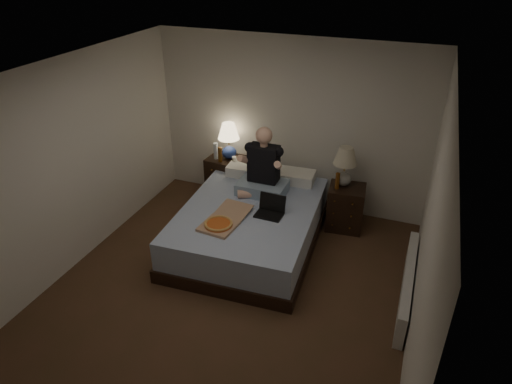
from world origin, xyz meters
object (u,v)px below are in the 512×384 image
at_px(laptop, 269,207).
at_px(nightstand_right, 345,207).
at_px(radiator, 407,285).
at_px(lamp_left, 229,141).
at_px(nightstand_left, 226,177).
at_px(pizza_box, 218,224).
at_px(water_bottle, 216,151).
at_px(beer_bottle_left, 220,155).
at_px(soda_can, 234,160).
at_px(person, 263,162).
at_px(lamp_right, 345,167).
at_px(bed, 250,226).
at_px(beer_bottle_right, 337,181).

bearing_deg(laptop, nightstand_right, 51.00).
height_order(nightstand_right, radiator, nightstand_right).
bearing_deg(lamp_left, nightstand_left, -170.06).
relative_size(laptop, pizza_box, 0.45).
distance_m(water_bottle, beer_bottle_left, 0.13).
height_order(soda_can, radiator, soda_can).
height_order(lamp_left, soda_can, lamp_left).
height_order(person, laptop, person).
xyz_separation_m(beer_bottle_left, radiator, (2.88, -1.28, -0.58)).
bearing_deg(person, nightstand_left, 142.89).
bearing_deg(soda_can, lamp_right, -1.48).
distance_m(nightstand_left, soda_can, 0.45).
relative_size(nightstand_right, lamp_left, 1.13).
distance_m(soda_can, pizza_box, 1.57).
height_order(bed, nightstand_left, nightstand_left).
xyz_separation_m(bed, radiator, (2.05, -0.37, -0.08)).
bearing_deg(person, pizza_box, -101.14).
height_order(bed, water_bottle, water_bottle).
height_order(nightstand_left, lamp_right, lamp_right).
xyz_separation_m(water_bottle, beer_bottle_left, (0.11, -0.08, -0.01)).
relative_size(bed, soda_can, 22.18).
xyz_separation_m(lamp_left, laptop, (1.06, -1.16, -0.27)).
bearing_deg(beer_bottle_left, person, -29.40).
relative_size(water_bottle, laptop, 0.74).
bearing_deg(nightstand_left, lamp_left, 14.45).
relative_size(beer_bottle_left, beer_bottle_right, 1.00).
bearing_deg(soda_can, laptop, -48.31).
xyz_separation_m(lamp_right, soda_can, (-1.64, 0.04, -0.19)).
height_order(lamp_left, beer_bottle_left, lamp_left).
xyz_separation_m(lamp_left, lamp_right, (1.78, -0.17, -0.04)).
xyz_separation_m(nightstand_right, soda_can, (-1.72, 0.09, 0.40)).
bearing_deg(lamp_right, laptop, -126.07).
distance_m(nightstand_left, nightstand_right, 1.93).
distance_m(nightstand_right, person, 1.36).
distance_m(nightstand_right, lamp_left, 1.97).
bearing_deg(pizza_box, laptop, 49.74).
relative_size(water_bottle, beer_bottle_left, 1.09).
distance_m(laptop, radiator, 1.83).
xyz_separation_m(person, pizza_box, (-0.19, -0.99, -0.42)).
xyz_separation_m(nightstand_left, soda_can, (0.20, -0.12, 0.38)).
bearing_deg(bed, radiator, -13.53).
relative_size(nightstand_left, nightstand_right, 1.06).
relative_size(nightstand_right, lamp_right, 1.13).
distance_m(nightstand_left, beer_bottle_left, 0.47).
bearing_deg(nightstand_left, water_bottle, -144.34).
bearing_deg(radiator, beer_bottle_right, 133.46).
bearing_deg(beer_bottle_right, nightstand_left, 170.74).
relative_size(bed, beer_bottle_right, 9.64).
bearing_deg(soda_can, beer_bottle_left, -171.85).
xyz_separation_m(bed, soda_can, (-0.62, 0.95, 0.44)).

